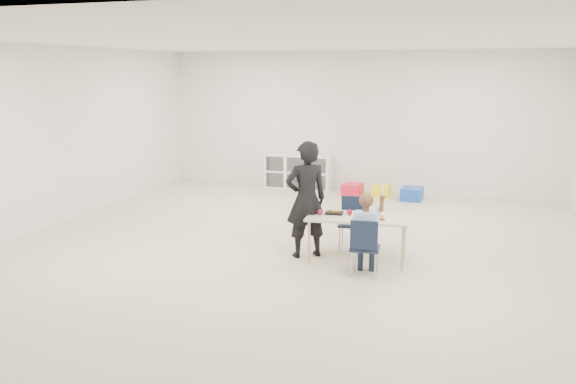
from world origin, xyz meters
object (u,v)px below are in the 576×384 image
(table, at_px, (358,238))
(child, at_px, (365,230))
(chair_near, at_px, (365,247))
(adult, at_px, (306,199))
(cubby_shelf, at_px, (298,172))

(table, height_order, child, child)
(table, relative_size, chair_near, 1.89)
(child, xyz_separation_m, adult, (-0.89, 0.52, 0.21))
(cubby_shelf, bearing_deg, adult, -71.59)
(table, distance_m, chair_near, 0.56)
(chair_near, xyz_separation_m, adult, (-0.89, 0.52, 0.41))
(cubby_shelf, bearing_deg, table, -64.02)
(chair_near, bearing_deg, child, 0.00)
(child, relative_size, adult, 0.73)
(table, height_order, cubby_shelf, cubby_shelf)
(cubby_shelf, xyz_separation_m, adult, (1.49, -4.48, 0.42))
(chair_near, relative_size, cubby_shelf, 0.51)
(cubby_shelf, relative_size, adult, 0.91)
(chair_near, distance_m, adult, 1.11)
(table, distance_m, child, 0.62)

